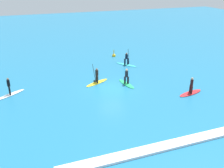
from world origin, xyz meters
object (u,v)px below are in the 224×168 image
object	(u,v)px
surfer_on_white_board	(10,91)
surfer_on_yellow_board	(97,79)
surfer_on_teal_board	(126,62)
marker_buoy	(114,55)
surfer_on_red_board	(191,90)
surfer_on_green_board	(126,81)

from	to	relation	value
surfer_on_white_board	surfer_on_yellow_board	bearing A→B (deg)	145.20
surfer_on_white_board	surfer_on_teal_board	xyz separation A→B (m)	(14.41, 4.55, 0.07)
surfer_on_white_board	marker_buoy	size ratio (longest dim) A/B	2.78
surfer_on_red_board	marker_buoy	distance (m)	14.83
surfer_on_yellow_board	surfer_on_red_board	xyz separation A→B (m)	(7.97, -5.85, -0.09)
surfer_on_yellow_board	surfer_on_green_board	size ratio (longest dim) A/B	1.03
surfer_on_green_board	marker_buoy	world-z (taller)	surfer_on_green_board
surfer_on_green_board	surfer_on_teal_board	xyz separation A→B (m)	(2.57, 5.99, 0.03)
surfer_on_red_board	surfer_on_white_board	size ratio (longest dim) A/B	1.02
marker_buoy	surfer_on_red_board	bearing A→B (deg)	-79.49
surfer_on_red_board	surfer_on_green_board	distance (m)	6.73
surfer_on_yellow_board	marker_buoy	size ratio (longest dim) A/B	2.86
surfer_on_red_board	marker_buoy	xyz separation A→B (m)	(-2.71, 14.58, -0.18)
surfer_on_yellow_board	surfer_on_green_board	world-z (taller)	surfer_on_yellow_board
surfer_on_red_board	surfer_on_teal_board	size ratio (longest dim) A/B	1.08
surfer_on_teal_board	marker_buoy	bearing A→B (deg)	147.02
surfer_on_green_board	surfer_on_teal_board	size ratio (longest dim) A/B	1.05
surfer_on_green_board	surfer_on_white_board	world-z (taller)	surfer_on_white_board
surfer_on_white_board	surfer_on_teal_board	size ratio (longest dim) A/B	1.06
surfer_on_yellow_board	surfer_on_red_board	world-z (taller)	surfer_on_yellow_board
surfer_on_yellow_board	surfer_on_teal_board	size ratio (longest dim) A/B	1.08
surfer_on_red_board	surfer_on_green_board	world-z (taller)	surfer_on_green_board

